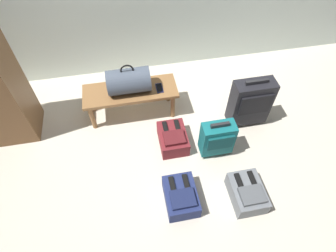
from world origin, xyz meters
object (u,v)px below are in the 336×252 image
Objects in this scene: backpack_navy at (181,196)px; backpack_maroon at (173,138)px; suitcase_small_teal at (217,138)px; duffel_bag_slate at (129,81)px; cell_phone at (159,88)px; suitcase_upright_charcoal at (250,102)px; bench at (131,94)px; backpack_grey at (247,193)px.

backpack_maroon is (0.06, 0.64, 0.00)m from backpack_navy.
suitcase_small_teal is at bearing -24.33° from backpack_maroon.
duffel_bag_slate reaches higher than cell_phone.
suitcase_upright_charcoal is at bearing -20.56° from cell_phone.
backpack_navy is at bearing -139.18° from suitcase_upright_charcoal.
suitcase_upright_charcoal is 0.56m from suitcase_small_teal.
suitcase_upright_charcoal is 0.89m from backpack_maroon.
bench is 2.63× the size of backpack_maroon.
backpack_maroon is at bearing -54.70° from bench.
backpack_navy and backpack_grey have the same top height.
duffel_bag_slate is 1.16× the size of backpack_navy.
suitcase_upright_charcoal reaches higher than cell_phone.
bench is at bearing 163.03° from suitcase_upright_charcoal.
backpack_grey is (0.60, -0.08, 0.00)m from backpack_navy.
duffel_bag_slate is at bearing 104.87° from backpack_navy.
suitcase_small_teal is at bearing 45.05° from backpack_navy.
bench is 0.32m from cell_phone.
suitcase_small_teal is 0.47m from backpack_maroon.
bench reaches higher than backpack_grey.
backpack_navy is at bearing -75.13° from duffel_bag_slate.
cell_phone is 0.38× the size of backpack_grey.
backpack_navy is 0.65m from backpack_maroon.
backpack_grey is (0.90, -1.24, -0.40)m from duffel_bag_slate.
suitcase_upright_charcoal reaches higher than backpack_navy.
backpack_navy is at bearing -75.16° from bench.
duffel_bag_slate is 1.07m from suitcase_small_teal.
suitcase_upright_charcoal is at bearing 35.85° from suitcase_small_teal.
suitcase_small_teal is 0.67m from backpack_navy.
suitcase_upright_charcoal is 1.64× the size of backpack_navy.
bench is 1.04m from suitcase_small_teal.
backpack_maroon is at bearing -54.65° from duffel_bag_slate.
backpack_maroon is at bearing -83.76° from cell_phone.
duffel_bag_slate is 0.34m from cell_phone.
suitcase_small_teal is 1.21× the size of backpack_grey.
suitcase_upright_charcoal is 0.95m from backpack_grey.
suitcase_small_teal is 0.58m from backpack_grey.
bench is at bearing 0.00° from duffel_bag_slate.
backpack_maroon is (-0.40, 0.18, -0.15)m from suitcase_small_teal.
duffel_bag_slate is 0.75m from backpack_maroon.
cell_phone is at bearing -5.80° from duffel_bag_slate.
bench is 1.27m from suitcase_upright_charcoal.
suitcase_upright_charcoal is (1.22, -0.37, 0.01)m from bench.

